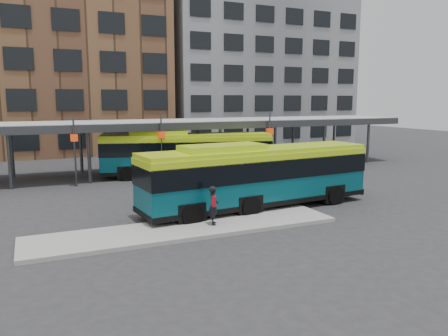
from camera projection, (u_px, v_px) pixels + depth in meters
ground at (262, 204)px, 24.49m from camera, size 120.00×120.00×0.00m
boarding_island at (188, 229)px, 19.55m from camera, size 14.00×3.00×0.18m
canopy at (185, 123)px, 35.47m from camera, size 40.00×6.53×4.80m
building_brick at (41, 52)px, 47.61m from camera, size 26.00×14.00×22.00m
building_grey at (252, 68)px, 58.25m from camera, size 24.00×14.00×20.00m
bus_front at (257, 175)px, 23.26m from camera, size 13.17×3.91×3.58m
bus_rear at (186, 152)px, 33.35m from camera, size 13.11×5.71×3.54m
pedestrian at (214, 205)px, 19.81m from camera, size 0.63×0.76×1.78m
bike_rack at (327, 158)px, 40.64m from camera, size 6.83×1.46×1.03m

